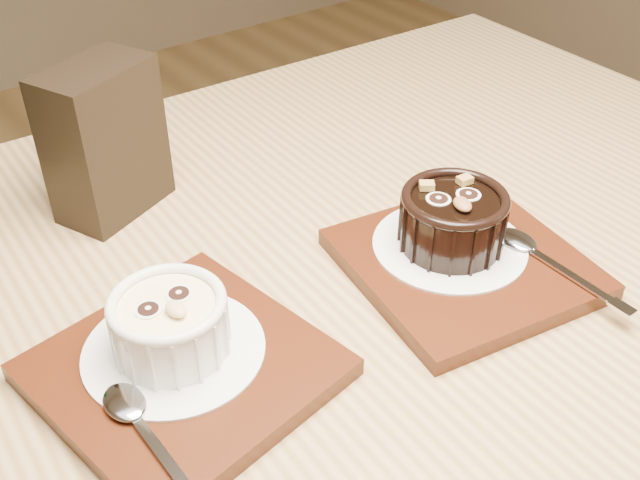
% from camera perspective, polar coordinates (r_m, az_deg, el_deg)
% --- Properties ---
extents(table, '(1.23, 0.84, 0.75)m').
position_cam_1_polar(table, '(0.65, -3.07, -11.58)').
color(table, olive).
rests_on(table, ground).
extents(tray_left, '(0.21, 0.21, 0.01)m').
position_cam_1_polar(tray_left, '(0.54, -10.32, -9.70)').
color(tray_left, '#441B0B').
rests_on(tray_left, table).
extents(doily_left, '(0.13, 0.13, 0.00)m').
position_cam_1_polar(doily_left, '(0.55, -11.06, -8.20)').
color(doily_left, white).
rests_on(doily_left, tray_left).
extents(ramekin_white, '(0.08, 0.08, 0.05)m').
position_cam_1_polar(ramekin_white, '(0.53, -11.39, -6.17)').
color(ramekin_white, white).
rests_on(ramekin_white, doily_left).
extents(spoon_left, '(0.03, 0.13, 0.01)m').
position_cam_1_polar(spoon_left, '(0.49, -12.86, -14.36)').
color(spoon_left, '#B7B9C0').
rests_on(spoon_left, tray_left).
extents(tray_right, '(0.21, 0.21, 0.01)m').
position_cam_1_polar(tray_right, '(0.64, 10.87, -1.78)').
color(tray_right, '#441B0B').
rests_on(tray_right, table).
extents(doily_right, '(0.13, 0.13, 0.00)m').
position_cam_1_polar(doily_right, '(0.64, 9.84, -0.39)').
color(doily_right, white).
rests_on(doily_right, tray_right).
extents(ramekin_dark, '(0.09, 0.09, 0.05)m').
position_cam_1_polar(ramekin_dark, '(0.62, 10.10, 1.70)').
color(ramekin_dark, black).
rests_on(ramekin_dark, doily_right).
extents(spoon_right, '(0.03, 0.13, 0.01)m').
position_cam_1_polar(spoon_right, '(0.64, 17.09, -1.47)').
color(spoon_right, '#B7B9C0').
rests_on(spoon_right, tray_right).
extents(condiment_stand, '(0.12, 0.09, 0.14)m').
position_cam_1_polar(condiment_stand, '(0.70, -16.09, 7.28)').
color(condiment_stand, black).
rests_on(condiment_stand, table).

